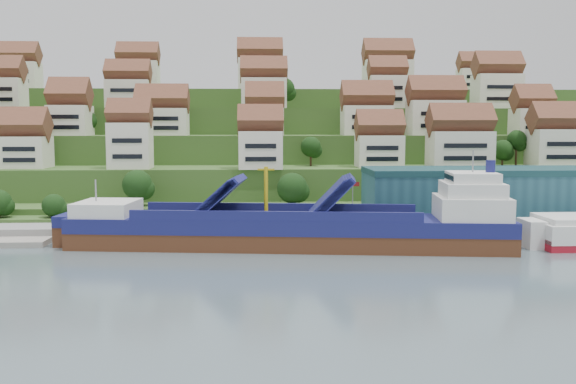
{
  "coord_description": "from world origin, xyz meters",
  "views": [
    {
      "loc": [
        0.33,
        -105.77,
        20.54
      ],
      "look_at": [
        6.34,
        14.0,
        8.0
      ],
      "focal_mm": 40.0,
      "sensor_mm": 36.0,
      "label": 1
    }
  ],
  "objects": [
    {
      "name": "hillside_trees",
      "position": [
        -7.47,
        45.49,
        16.74
      ],
      "size": [
        130.5,
        61.72,
        30.7
      ],
      "color": "#183A13",
      "rests_on": "ground"
    },
    {
      "name": "ground",
      "position": [
        0.0,
        0.0,
        0.0
      ],
      "size": [
        300.0,
        300.0,
        0.0
      ],
      "primitive_type": "plane",
      "color": "slate",
      "rests_on": "ground"
    },
    {
      "name": "warehouse",
      "position": [
        52.0,
        17.0,
        7.2
      ],
      "size": [
        60.0,
        15.0,
        10.0
      ],
      "primitive_type": "cube",
      "color": "#245362",
      "rests_on": "quay"
    },
    {
      "name": "quay",
      "position": [
        20.0,
        15.0,
        1.1
      ],
      "size": [
        180.0,
        14.0,
        2.2
      ],
      "primitive_type": "cube",
      "color": "gray",
      "rests_on": "ground"
    },
    {
      "name": "flagpole",
      "position": [
        18.11,
        10.0,
        6.88
      ],
      "size": [
        1.28,
        0.16,
        8.0
      ],
      "color": "gray",
      "rests_on": "quay"
    },
    {
      "name": "hillside_village",
      "position": [
        2.8,
        60.79,
        24.47
      ],
      "size": [
        152.62,
        65.29,
        29.04
      ],
      "color": "white",
      "rests_on": "ground"
    },
    {
      "name": "hillside",
      "position": [
        0.0,
        103.55,
        10.66
      ],
      "size": [
        260.0,
        128.0,
        31.0
      ],
      "color": "#2D4C1E",
      "rests_on": "ground"
    },
    {
      "name": "cargo_ship",
      "position": [
        7.79,
        0.16,
        3.13
      ],
      "size": [
        74.26,
        20.11,
        16.23
      ],
      "rotation": [
        0.0,
        0.0,
        -0.12
      ],
      "color": "#522C19",
      "rests_on": "ground"
    }
  ]
}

